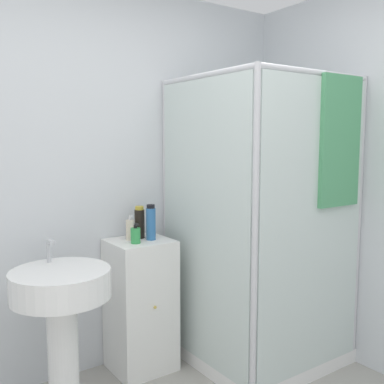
{
  "coord_description": "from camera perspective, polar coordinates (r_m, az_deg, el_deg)",
  "views": [
    {
      "loc": [
        -0.92,
        -1.03,
        1.52
      ],
      "look_at": [
        0.57,
        1.1,
        1.21
      ],
      "focal_mm": 42.0,
      "sensor_mm": 36.0,
      "label": 1
    }
  ],
  "objects": [
    {
      "name": "shampoo_bottle_tall_black",
      "position": [
        2.98,
        -6.67,
        -3.87
      ],
      "size": [
        0.07,
        0.07,
        0.21
      ],
      "color": "black",
      "rests_on": "vanity_cabinet"
    },
    {
      "name": "soap_dispenser",
      "position": [
        2.84,
        -7.18,
        -5.47
      ],
      "size": [
        0.06,
        0.06,
        0.13
      ],
      "color": "green",
      "rests_on": "vanity_cabinet"
    },
    {
      "name": "lotion_bottle_white",
      "position": [
        2.94,
        -7.85,
        -4.75
      ],
      "size": [
        0.06,
        0.06,
        0.16
      ],
      "color": "beige",
      "rests_on": "vanity_cabinet"
    },
    {
      "name": "shower_enclosure",
      "position": [
        3.14,
        8.74,
        -12.13
      ],
      "size": [
        0.96,
        0.99,
        1.92
      ],
      "color": "white",
      "rests_on": "ground_plane"
    },
    {
      "name": "shampoo_bottle_blue",
      "position": [
        2.91,
        -5.25,
        -3.9
      ],
      "size": [
        0.06,
        0.06,
        0.23
      ],
      "color": "#2D66A3",
      "rests_on": "vanity_cabinet"
    },
    {
      "name": "vanity_cabinet",
      "position": [
        3.06,
        -6.54,
        -14.05
      ],
      "size": [
        0.39,
        0.38,
        0.87
      ],
      "color": "white",
      "rests_on": "ground_plane"
    },
    {
      "name": "wall_back",
      "position": [
        2.9,
        -16.28,
        1.18
      ],
      "size": [
        6.4,
        0.06,
        2.5
      ],
      "primitive_type": "cube",
      "color": "silver",
      "rests_on": "ground_plane"
    },
    {
      "name": "sink",
      "position": [
        2.54,
        -16.24,
        -13.84
      ],
      "size": [
        0.52,
        0.52,
        0.97
      ],
      "color": "white",
      "rests_on": "ground_plane"
    }
  ]
}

